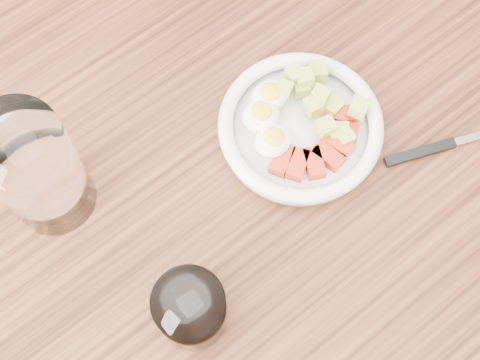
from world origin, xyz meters
name	(u,v)px	position (x,y,z in m)	size (l,w,h in m)	color
ground	(246,309)	(0.00, 0.00, 0.00)	(4.00, 4.00, 0.00)	brown
dining_table	(251,218)	(0.00, 0.00, 0.67)	(1.50, 0.90, 0.77)	brown
bowl	(299,125)	(0.09, 0.02, 0.79)	(0.19, 0.19, 0.05)	white
fork	(439,147)	(0.20, -0.09, 0.77)	(0.17, 0.08, 0.01)	black
water_glass	(36,171)	(-0.18, 0.13, 0.85)	(0.09, 0.09, 0.16)	white
coffee_glass	(191,309)	(-0.14, -0.07, 0.81)	(0.07, 0.07, 0.08)	white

